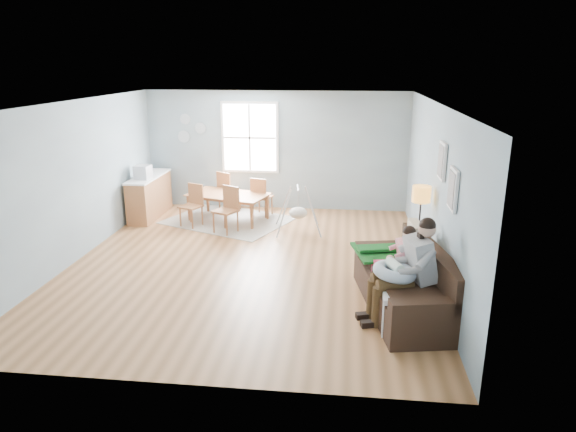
# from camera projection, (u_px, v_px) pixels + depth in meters

# --- Properties ---
(room) EXTENTS (8.40, 9.40, 3.90)m
(room) POSITION_uv_depth(u_px,v_px,m) (246.00, 121.00, 8.12)
(room) COLOR brown
(window) EXTENTS (1.32, 0.08, 1.62)m
(window) POSITION_uv_depth(u_px,v_px,m) (250.00, 138.00, 11.70)
(window) COLOR white
(window) RESTS_ON room
(pictures) EXTENTS (0.05, 1.34, 0.74)m
(pictures) POSITION_uv_depth(u_px,v_px,m) (447.00, 174.00, 6.97)
(pictures) COLOR white
(pictures) RESTS_ON room
(wall_plates) EXTENTS (0.67, 0.02, 0.66)m
(wall_plates) POSITION_uv_depth(u_px,v_px,m) (190.00, 129.00, 11.81)
(wall_plates) COLOR #94A4B2
(wall_plates) RESTS_ON room
(sofa) EXTENTS (1.35, 2.37, 0.90)m
(sofa) POSITION_uv_depth(u_px,v_px,m) (409.00, 287.00, 7.10)
(sofa) COLOR black
(sofa) RESTS_ON room
(green_throw) EXTENTS (1.19, 1.07, 0.04)m
(green_throw) POSITION_uv_depth(u_px,v_px,m) (390.00, 251.00, 7.73)
(green_throw) COLOR #135720
(green_throw) RESTS_ON sofa
(beige_pillow) EXTENTS (0.18, 0.52, 0.51)m
(beige_pillow) POSITION_uv_depth(u_px,v_px,m) (415.00, 240.00, 7.54)
(beige_pillow) COLOR tan
(beige_pillow) RESTS_ON sofa
(father) EXTENTS (1.04, 0.63, 1.42)m
(father) POSITION_uv_depth(u_px,v_px,m) (407.00, 267.00, 6.66)
(father) COLOR #939396
(father) RESTS_ON sofa
(nursing_pillow) EXTENTS (0.67, 0.65, 0.23)m
(nursing_pillow) POSITION_uv_depth(u_px,v_px,m) (394.00, 272.00, 6.67)
(nursing_pillow) COLOR silver
(nursing_pillow) RESTS_ON father
(infant) EXTENTS (0.24, 0.40, 0.15)m
(infant) POSITION_uv_depth(u_px,v_px,m) (394.00, 264.00, 6.68)
(infant) COLOR white
(infant) RESTS_ON nursing_pillow
(toddler) EXTENTS (0.61, 0.36, 0.93)m
(toddler) POSITION_uv_depth(u_px,v_px,m) (401.00, 252.00, 7.17)
(toddler) COLOR silver
(toddler) RESTS_ON sofa
(floor_lamp) EXTENTS (0.29, 0.29, 1.43)m
(floor_lamp) POSITION_uv_depth(u_px,v_px,m) (421.00, 201.00, 8.14)
(floor_lamp) COLOR black
(floor_lamp) RESTS_ON room
(storage_cube) EXTENTS (0.48, 0.43, 0.52)m
(storage_cube) POSITION_uv_depth(u_px,v_px,m) (400.00, 313.00, 6.51)
(storage_cube) COLOR white
(storage_cube) RESTS_ON room
(rug) EXTENTS (3.00, 2.68, 0.01)m
(rug) POSITION_uv_depth(u_px,v_px,m) (228.00, 220.00, 11.15)
(rug) COLOR #A5A197
(rug) RESTS_ON room
(dining_table) EXTENTS (1.87, 1.37, 0.59)m
(dining_table) POSITION_uv_depth(u_px,v_px,m) (228.00, 207.00, 11.07)
(dining_table) COLOR brown
(dining_table) RESTS_ON rug
(chair_sw) EXTENTS (0.52, 0.52, 0.88)m
(chair_sw) POSITION_uv_depth(u_px,v_px,m) (193.00, 202.00, 10.71)
(chair_sw) COLOR #9B6435
(chair_sw) RESTS_ON rug
(chair_se) EXTENTS (0.57, 0.57, 0.93)m
(chair_se) POSITION_uv_depth(u_px,v_px,m) (228.00, 206.00, 10.28)
(chair_se) COLOR #9B6435
(chair_se) RESTS_ON rug
(chair_nw) EXTENTS (0.57, 0.57, 0.93)m
(chair_nw) POSITION_uv_depth(u_px,v_px,m) (227.00, 189.00, 11.72)
(chair_nw) COLOR #9B6435
(chair_nw) RESTS_ON rug
(chair_ne) EXTENTS (0.50, 0.50, 0.88)m
(chair_ne) POSITION_uv_depth(u_px,v_px,m) (260.00, 195.00, 11.31)
(chair_ne) COLOR #9B6435
(chair_ne) RESTS_ON rug
(counter) EXTENTS (0.49, 1.65, 0.92)m
(counter) POSITION_uv_depth(u_px,v_px,m) (150.00, 196.00, 11.35)
(counter) COLOR brown
(counter) RESTS_ON room
(monitor) EXTENTS (0.34, 0.33, 0.29)m
(monitor) POSITION_uv_depth(u_px,v_px,m) (143.00, 172.00, 10.88)
(monitor) COLOR #BBBAC0
(monitor) RESTS_ON counter
(baby_swing) EXTENTS (1.01, 1.03, 0.92)m
(baby_swing) POSITION_uv_depth(u_px,v_px,m) (298.00, 212.00, 10.32)
(baby_swing) COLOR #BBBAC0
(baby_swing) RESTS_ON room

